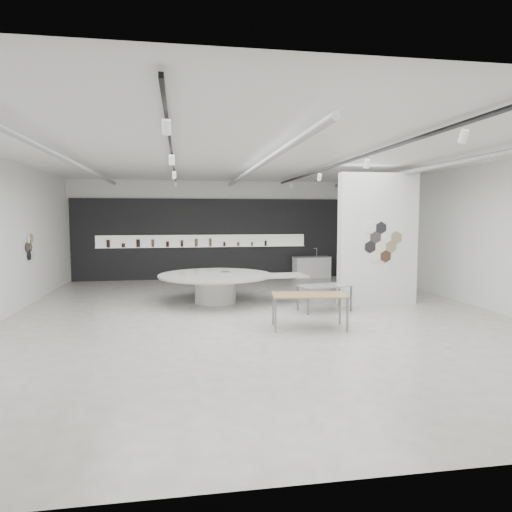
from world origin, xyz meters
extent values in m
cube|color=beige|center=(0.00, 0.00, -0.01)|extent=(12.00, 14.00, 0.01)
cube|color=silver|center=(0.00, 0.00, 3.80)|extent=(12.00, 14.00, 0.01)
cube|color=white|center=(0.00, 7.00, 1.90)|extent=(12.00, 0.01, 3.80)
cube|color=white|center=(0.00, -7.00, 1.90)|extent=(12.00, 0.01, 3.80)
cube|color=white|center=(6.00, 0.00, 1.90)|extent=(0.01, 14.00, 3.80)
cylinder|color=#939396|center=(-4.20, 0.50, 3.62)|extent=(0.12, 12.00, 0.12)
cylinder|color=#939396|center=(0.00, 0.50, 3.62)|extent=(0.12, 12.00, 0.12)
cylinder|color=#939396|center=(4.20, 0.50, 3.62)|extent=(0.12, 12.00, 0.12)
cube|color=black|center=(-2.00, 0.00, 3.70)|extent=(0.05, 13.00, 0.06)
cylinder|color=white|center=(-2.00, -5.00, 3.52)|extent=(0.11, 0.18, 0.21)
cylinder|color=white|center=(-2.00, -1.70, 3.52)|extent=(0.11, 0.18, 0.21)
cylinder|color=white|center=(-2.00, 1.60, 3.52)|extent=(0.11, 0.18, 0.21)
cylinder|color=white|center=(-2.00, 4.90, 3.52)|extent=(0.11, 0.18, 0.21)
cube|color=black|center=(2.00, 0.00, 3.70)|extent=(0.05, 13.00, 0.06)
cylinder|color=white|center=(2.00, -5.00, 3.52)|extent=(0.11, 0.18, 0.21)
cylinder|color=white|center=(2.00, -1.70, 3.52)|extent=(0.11, 0.18, 0.21)
cylinder|color=white|center=(2.00, 1.60, 3.52)|extent=(0.11, 0.18, 0.21)
cylinder|color=white|center=(2.00, 4.90, 3.52)|extent=(0.11, 0.18, 0.21)
cylinder|color=black|center=(-5.97, 2.50, 1.35)|extent=(0.03, 0.28, 0.28)
cylinder|color=white|center=(-5.97, 2.76, 1.35)|extent=(0.03, 0.28, 0.28)
cylinder|color=black|center=(-5.97, 2.63, 1.58)|extent=(0.03, 0.28, 0.28)
cylinder|color=#473023|center=(-5.97, 2.37, 1.58)|extent=(0.03, 0.28, 0.28)
cylinder|color=white|center=(-5.97, 2.50, 1.81)|extent=(0.03, 0.28, 0.28)
cylinder|color=#8F8457|center=(-5.97, 2.76, 1.81)|extent=(0.03, 0.28, 0.28)
cube|color=black|center=(0.00, 6.94, 1.55)|extent=(11.80, 0.10, 3.10)
cube|color=white|center=(-1.00, 6.87, 1.48)|extent=(8.00, 0.06, 0.46)
cube|color=white|center=(-1.00, 6.81, 1.25)|extent=(8.00, 0.18, 0.02)
cylinder|color=black|center=(-4.53, 6.81, 1.41)|extent=(0.13, 0.13, 0.29)
cylinder|color=black|center=(-3.99, 6.81, 1.34)|extent=(0.13, 0.13, 0.15)
cylinder|color=black|center=(-3.44, 6.81, 1.42)|extent=(0.14, 0.14, 0.30)
cylinder|color=brown|center=(-2.90, 6.81, 1.41)|extent=(0.12, 0.12, 0.29)
cylinder|color=black|center=(-2.36, 6.81, 1.37)|extent=(0.12, 0.12, 0.21)
cylinder|color=black|center=(-1.81, 6.81, 1.39)|extent=(0.10, 0.10, 0.25)
cylinder|color=brown|center=(-1.27, 6.81, 1.42)|extent=(0.12, 0.12, 0.30)
cylinder|color=brown|center=(-0.73, 6.81, 1.42)|extent=(0.10, 0.10, 0.31)
cylinder|color=black|center=(-0.19, 6.81, 1.35)|extent=(0.09, 0.09, 0.17)
cylinder|color=brown|center=(0.36, 6.81, 1.35)|extent=(0.10, 0.10, 0.16)
cylinder|color=brown|center=(0.90, 6.81, 1.34)|extent=(0.09, 0.09, 0.15)
cylinder|color=black|center=(1.44, 6.81, 1.37)|extent=(0.09, 0.09, 0.21)
cube|color=white|center=(3.50, 1.00, 1.80)|extent=(2.20, 0.35, 3.60)
cylinder|color=white|center=(3.50, 0.81, 1.60)|extent=(0.34, 0.03, 0.34)
cylinder|color=#8F8457|center=(3.80, 0.81, 1.60)|extent=(0.34, 0.03, 0.34)
cylinder|color=black|center=(3.20, 0.81, 1.60)|extent=(0.34, 0.03, 0.34)
cylinder|color=white|center=(3.65, 0.81, 1.86)|extent=(0.34, 0.03, 0.34)
cylinder|color=black|center=(3.35, 0.81, 1.86)|extent=(0.34, 0.03, 0.34)
cylinder|color=#473023|center=(3.65, 0.81, 1.34)|extent=(0.34, 0.03, 0.34)
cylinder|color=white|center=(3.35, 0.81, 1.34)|extent=(0.34, 0.03, 0.34)
cylinder|color=#8F8457|center=(3.95, 0.81, 1.86)|extent=(0.34, 0.03, 0.34)
cylinder|color=black|center=(3.50, 0.81, 2.12)|extent=(0.34, 0.03, 0.34)
cylinder|color=white|center=(3.20, 0.81, 2.12)|extent=(0.34, 0.03, 0.34)
cylinder|color=white|center=(-0.91, 1.89, 0.38)|extent=(1.19, 1.19, 0.75)
cylinder|color=#B5B4AB|center=(-0.91, 1.89, 0.78)|extent=(3.31, 3.31, 0.05)
cube|color=#B5B4AB|center=(0.88, 1.51, 0.78)|extent=(1.45, 0.94, 0.05)
cube|color=#8F8457|center=(-1.79, 1.85, 0.81)|extent=(0.23, 0.17, 0.01)
cube|color=#473023|center=(-0.58, 2.43, 0.81)|extent=(0.23, 0.17, 0.01)
cube|color=olive|center=(0.88, -1.38, 0.73)|extent=(1.68, 0.99, 0.03)
cube|color=slate|center=(0.08, -1.64, 0.36)|extent=(0.04, 0.04, 0.72)
cube|color=slate|center=(0.17, -0.93, 0.36)|extent=(0.04, 0.04, 0.72)
cube|color=slate|center=(1.58, -1.84, 0.36)|extent=(0.04, 0.04, 0.72)
cube|color=slate|center=(1.67, -1.13, 0.36)|extent=(0.04, 0.04, 0.72)
cube|color=gray|center=(1.77, 0.31, 0.66)|extent=(1.41, 0.90, 0.03)
cube|color=slate|center=(1.23, -0.10, 0.32)|extent=(0.04, 0.04, 0.64)
cube|color=slate|center=(1.11, 0.46, 0.32)|extent=(0.04, 0.04, 0.64)
cube|color=slate|center=(2.43, 0.15, 0.32)|extent=(0.04, 0.04, 0.64)
cube|color=slate|center=(2.31, 0.71, 0.32)|extent=(0.04, 0.04, 0.64)
cube|color=white|center=(3.25, 6.55, 0.40)|extent=(1.50, 0.71, 0.81)
cube|color=gray|center=(3.25, 6.55, 0.82)|extent=(1.54, 0.75, 0.03)
cylinder|color=silver|center=(3.50, 6.71, 1.00)|extent=(0.02, 0.02, 0.32)
cylinder|color=silver|center=(3.43, 6.71, 1.15)|extent=(0.15, 0.04, 0.02)
camera|label=1|loc=(-1.84, -10.81, 2.43)|focal=32.00mm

